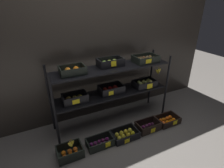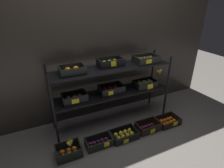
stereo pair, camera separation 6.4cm
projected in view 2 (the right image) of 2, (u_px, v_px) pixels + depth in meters
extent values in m
plane|color=#605B56|center=(112.00, 121.00, 2.90)|extent=(10.00, 10.00, 0.00)
cube|color=#2D2823|center=(101.00, 54.00, 2.79)|extent=(4.15, 0.12, 2.02)
cylinder|color=black|center=(54.00, 114.00, 2.18)|extent=(0.03, 0.03, 1.03)
cylinder|color=black|center=(167.00, 87.00, 2.84)|extent=(0.03, 0.03, 1.03)
cylinder|color=black|center=(50.00, 99.00, 2.51)|extent=(0.03, 0.03, 1.03)
cylinder|color=black|center=(152.00, 78.00, 3.17)|extent=(0.03, 0.03, 1.03)
cube|color=black|center=(112.00, 93.00, 2.68)|extent=(1.72, 0.37, 0.02)
cube|color=black|center=(112.00, 68.00, 2.50)|extent=(1.72, 0.37, 0.02)
cube|color=black|center=(75.00, 101.00, 2.44)|extent=(0.33, 0.20, 0.01)
cube|color=black|center=(76.00, 100.00, 2.34)|extent=(0.33, 0.02, 0.11)
cube|color=black|center=(73.00, 94.00, 2.49)|extent=(0.33, 0.02, 0.11)
cube|color=black|center=(63.00, 100.00, 2.35)|extent=(0.02, 0.17, 0.11)
cube|color=black|center=(86.00, 95.00, 2.47)|extent=(0.02, 0.17, 0.11)
sphere|color=#E4C256|center=(70.00, 100.00, 2.37)|extent=(0.07, 0.07, 0.07)
sphere|color=#CEC04D|center=(75.00, 99.00, 2.40)|extent=(0.07, 0.07, 0.07)
sphere|color=gold|center=(80.00, 98.00, 2.43)|extent=(0.07, 0.07, 0.07)
sphere|color=gold|center=(68.00, 98.00, 2.42)|extent=(0.07, 0.07, 0.07)
sphere|color=gold|center=(75.00, 98.00, 2.44)|extent=(0.07, 0.07, 0.07)
sphere|color=gold|center=(80.00, 96.00, 2.47)|extent=(0.07, 0.07, 0.07)
cube|color=yellow|center=(75.00, 101.00, 2.33)|extent=(0.10, 0.00, 0.06)
cube|color=black|center=(111.00, 92.00, 2.68)|extent=(0.37, 0.23, 0.01)
cube|color=black|center=(114.00, 92.00, 2.56)|extent=(0.37, 0.02, 0.10)
cube|color=black|center=(108.00, 86.00, 2.74)|extent=(0.37, 0.02, 0.10)
cube|color=black|center=(100.00, 91.00, 2.59)|extent=(0.02, 0.20, 0.10)
cube|color=black|center=(121.00, 86.00, 2.72)|extent=(0.02, 0.20, 0.10)
sphere|color=red|center=(107.00, 92.00, 2.60)|extent=(0.07, 0.07, 0.07)
sphere|color=red|center=(112.00, 90.00, 2.63)|extent=(0.07, 0.07, 0.07)
sphere|color=red|center=(117.00, 89.00, 2.66)|extent=(0.07, 0.07, 0.07)
sphere|color=red|center=(105.00, 90.00, 2.65)|extent=(0.07, 0.07, 0.07)
sphere|color=red|center=(110.00, 89.00, 2.68)|extent=(0.07, 0.07, 0.07)
sphere|color=red|center=(115.00, 87.00, 2.72)|extent=(0.07, 0.07, 0.07)
cube|color=yellow|center=(111.00, 93.00, 2.54)|extent=(0.07, 0.01, 0.06)
cube|color=black|center=(145.00, 86.00, 2.86)|extent=(0.36, 0.22, 0.01)
cube|color=black|center=(149.00, 86.00, 2.75)|extent=(0.36, 0.02, 0.09)
cube|color=black|center=(141.00, 81.00, 2.92)|extent=(0.36, 0.02, 0.09)
cube|color=black|center=(136.00, 85.00, 2.77)|extent=(0.02, 0.19, 0.09)
cube|color=black|center=(154.00, 81.00, 2.90)|extent=(0.02, 0.19, 0.09)
ellipsoid|color=#ADB65E|center=(141.00, 85.00, 2.78)|extent=(0.07, 0.07, 0.09)
ellipsoid|color=#AEBA5D|center=(146.00, 84.00, 2.81)|extent=(0.07, 0.07, 0.09)
ellipsoid|color=tan|center=(151.00, 83.00, 2.84)|extent=(0.07, 0.07, 0.09)
ellipsoid|color=#A6B959|center=(139.00, 83.00, 2.83)|extent=(0.07, 0.07, 0.09)
ellipsoid|color=#BCB950|center=(144.00, 83.00, 2.86)|extent=(0.07, 0.07, 0.09)
ellipsoid|color=#B6BF56|center=(149.00, 82.00, 2.89)|extent=(0.07, 0.07, 0.09)
cube|color=yellow|center=(150.00, 87.00, 2.75)|extent=(0.10, 0.01, 0.08)
cube|color=black|center=(72.00, 73.00, 2.28)|extent=(0.33, 0.23, 0.01)
cube|color=black|center=(74.00, 72.00, 2.17)|extent=(0.33, 0.02, 0.09)
cube|color=black|center=(70.00, 67.00, 2.34)|extent=(0.33, 0.02, 0.09)
cube|color=black|center=(60.00, 71.00, 2.20)|extent=(0.02, 0.20, 0.09)
cube|color=black|center=(84.00, 68.00, 2.32)|extent=(0.02, 0.20, 0.09)
sphere|color=orange|center=(69.00, 71.00, 2.22)|extent=(0.07, 0.07, 0.07)
sphere|color=orange|center=(77.00, 70.00, 2.26)|extent=(0.07, 0.07, 0.07)
sphere|color=orange|center=(67.00, 70.00, 2.26)|extent=(0.07, 0.07, 0.07)
sphere|color=orange|center=(76.00, 69.00, 2.30)|extent=(0.07, 0.07, 0.07)
cube|color=black|center=(110.00, 66.00, 2.54)|extent=(0.37, 0.21, 0.01)
cube|color=black|center=(113.00, 64.00, 2.43)|extent=(0.37, 0.02, 0.10)
cube|color=black|center=(108.00, 60.00, 2.59)|extent=(0.37, 0.02, 0.10)
cube|color=black|center=(99.00, 63.00, 2.45)|extent=(0.02, 0.18, 0.10)
cube|color=black|center=(121.00, 60.00, 2.58)|extent=(0.02, 0.18, 0.10)
sphere|color=#98B846|center=(106.00, 64.00, 2.47)|extent=(0.07, 0.07, 0.07)
sphere|color=#7FB13D|center=(111.00, 63.00, 2.49)|extent=(0.07, 0.07, 0.07)
sphere|color=#7FC242|center=(117.00, 62.00, 2.53)|extent=(0.07, 0.07, 0.07)
sphere|color=#8DC846|center=(104.00, 63.00, 2.51)|extent=(0.07, 0.07, 0.07)
sphere|color=#97B234|center=(110.00, 62.00, 2.54)|extent=(0.07, 0.07, 0.07)
sphere|color=#8EB040|center=(115.00, 61.00, 2.58)|extent=(0.07, 0.07, 0.07)
cube|color=yellow|center=(113.00, 64.00, 2.42)|extent=(0.08, 0.01, 0.08)
cube|color=black|center=(146.00, 62.00, 2.69)|extent=(0.37, 0.25, 0.01)
cube|color=black|center=(151.00, 61.00, 2.57)|extent=(0.37, 0.02, 0.09)
cube|color=black|center=(142.00, 57.00, 2.76)|extent=(0.37, 0.02, 0.09)
cube|color=black|center=(136.00, 60.00, 2.60)|extent=(0.02, 0.22, 0.09)
cube|color=black|center=(156.00, 57.00, 2.73)|extent=(0.02, 0.22, 0.09)
ellipsoid|color=brown|center=(141.00, 61.00, 2.60)|extent=(0.05, 0.05, 0.07)
ellipsoid|color=brown|center=(144.00, 61.00, 2.62)|extent=(0.05, 0.05, 0.07)
ellipsoid|color=brown|center=(148.00, 60.00, 2.63)|extent=(0.05, 0.05, 0.07)
ellipsoid|color=brown|center=(151.00, 60.00, 2.66)|extent=(0.05, 0.05, 0.07)
ellipsoid|color=brown|center=(154.00, 59.00, 2.68)|extent=(0.05, 0.05, 0.07)
ellipsoid|color=brown|center=(138.00, 59.00, 2.66)|extent=(0.05, 0.05, 0.07)
ellipsoid|color=brown|center=(141.00, 59.00, 2.69)|extent=(0.05, 0.05, 0.07)
ellipsoid|color=brown|center=(144.00, 59.00, 2.70)|extent=(0.05, 0.05, 0.07)
ellipsoid|color=brown|center=(148.00, 58.00, 2.72)|extent=(0.05, 0.05, 0.07)
ellipsoid|color=brown|center=(151.00, 58.00, 2.74)|extent=(0.05, 0.05, 0.07)
cube|color=yellow|center=(149.00, 62.00, 2.55)|extent=(0.10, 0.01, 0.06)
cylinder|color=brown|center=(160.00, 68.00, 2.98)|extent=(0.02, 0.02, 0.02)
ellipsoid|color=yellow|center=(158.00, 72.00, 3.00)|extent=(0.09, 0.03, 0.09)
ellipsoid|color=yellow|center=(158.00, 72.00, 3.01)|extent=(0.08, 0.03, 0.10)
ellipsoid|color=yellow|center=(159.00, 72.00, 2.99)|extent=(0.05, 0.03, 0.10)
ellipsoid|color=yellow|center=(159.00, 72.00, 3.01)|extent=(0.05, 0.03, 0.10)
ellipsoid|color=yellow|center=(160.00, 71.00, 3.01)|extent=(0.08, 0.03, 0.10)
ellipsoid|color=gold|center=(160.00, 71.00, 3.02)|extent=(0.09, 0.03, 0.09)
cube|color=black|center=(69.00, 154.00, 2.26)|extent=(0.32, 0.24, 0.01)
cube|color=black|center=(70.00, 157.00, 2.14)|extent=(0.32, 0.02, 0.12)
cube|color=black|center=(67.00, 144.00, 2.32)|extent=(0.32, 0.02, 0.12)
cube|color=black|center=(56.00, 154.00, 2.18)|extent=(0.02, 0.20, 0.12)
cube|color=black|center=(80.00, 147.00, 2.29)|extent=(0.02, 0.20, 0.12)
sphere|color=orange|center=(63.00, 156.00, 2.19)|extent=(0.06, 0.06, 0.06)
sphere|color=orange|center=(69.00, 154.00, 2.22)|extent=(0.06, 0.06, 0.06)
sphere|color=orange|center=(75.00, 152.00, 2.24)|extent=(0.06, 0.06, 0.06)
sphere|color=orange|center=(62.00, 152.00, 2.25)|extent=(0.06, 0.06, 0.06)
sphere|color=orange|center=(69.00, 150.00, 2.27)|extent=(0.06, 0.06, 0.06)
sphere|color=orange|center=(74.00, 148.00, 2.30)|extent=(0.06, 0.06, 0.06)
cube|color=black|center=(99.00, 145.00, 2.41)|extent=(0.36, 0.20, 0.01)
cube|color=black|center=(101.00, 146.00, 2.31)|extent=(0.36, 0.02, 0.10)
cube|color=black|center=(97.00, 137.00, 2.46)|extent=(0.36, 0.02, 0.10)
cube|color=black|center=(87.00, 145.00, 2.32)|extent=(0.02, 0.17, 0.10)
cube|color=black|center=(111.00, 138.00, 2.45)|extent=(0.02, 0.17, 0.10)
sphere|color=#691B4A|center=(92.00, 147.00, 2.33)|extent=(0.05, 0.05, 0.05)
sphere|color=#632349|center=(96.00, 146.00, 2.35)|extent=(0.05, 0.05, 0.05)
sphere|color=#592F57|center=(100.00, 144.00, 2.37)|extent=(0.05, 0.05, 0.05)
sphere|color=#5E2C52|center=(104.00, 143.00, 2.40)|extent=(0.05, 0.05, 0.05)
sphere|color=#572B49|center=(108.00, 142.00, 2.42)|extent=(0.05, 0.05, 0.05)
sphere|color=#591956|center=(90.00, 144.00, 2.38)|extent=(0.05, 0.05, 0.05)
sphere|color=#622155|center=(94.00, 143.00, 2.40)|extent=(0.05, 0.05, 0.05)
sphere|color=#591949|center=(98.00, 141.00, 2.42)|extent=(0.05, 0.05, 0.05)
sphere|color=#651A45|center=(102.00, 140.00, 2.44)|extent=(0.05, 0.05, 0.05)
sphere|color=#671B5C|center=(106.00, 139.00, 2.47)|extent=(0.05, 0.05, 0.05)
cube|color=yellow|center=(107.00, 144.00, 2.33)|extent=(0.07, 0.01, 0.08)
cube|color=black|center=(124.00, 137.00, 2.55)|extent=(0.38, 0.25, 0.01)
cube|color=black|center=(128.00, 139.00, 2.43)|extent=(0.38, 0.02, 0.09)
cube|color=black|center=(120.00, 129.00, 2.62)|extent=(0.38, 0.02, 0.09)
cube|color=black|center=(112.00, 138.00, 2.46)|extent=(0.02, 0.22, 0.09)
cube|color=black|center=(135.00, 130.00, 2.59)|extent=(0.02, 0.22, 0.09)
ellipsoid|color=yellow|center=(118.00, 138.00, 2.46)|extent=(0.06, 0.06, 0.08)
ellipsoid|color=yellow|center=(123.00, 137.00, 2.48)|extent=(0.06, 0.06, 0.08)
ellipsoid|color=yellow|center=(128.00, 135.00, 2.51)|extent=(0.06, 0.06, 0.08)
ellipsoid|color=yellow|center=(132.00, 134.00, 2.54)|extent=(0.06, 0.06, 0.08)
ellipsoid|color=yellow|center=(116.00, 135.00, 2.52)|extent=(0.06, 0.06, 0.08)
ellipsoid|color=yellow|center=(121.00, 133.00, 2.55)|extent=(0.06, 0.06, 0.08)
ellipsoid|color=yellow|center=(125.00, 132.00, 2.57)|extent=(0.06, 0.06, 0.08)
ellipsoid|color=yellow|center=(129.00, 131.00, 2.60)|extent=(0.06, 0.06, 0.08)
cube|color=yellow|center=(126.00, 141.00, 2.41)|extent=(0.08, 0.01, 0.07)
cube|color=black|center=(147.00, 129.00, 2.70)|extent=(0.36, 0.22, 0.01)
cube|color=black|center=(152.00, 130.00, 2.58)|extent=(0.36, 0.02, 0.12)
cube|color=black|center=(144.00, 122.00, 2.75)|extent=(0.36, 0.02, 0.12)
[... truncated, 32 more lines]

